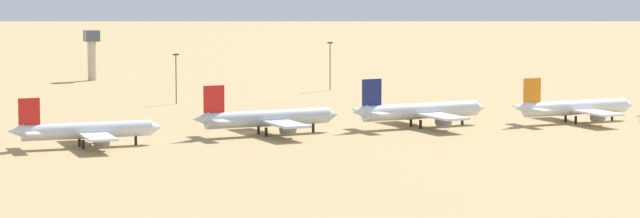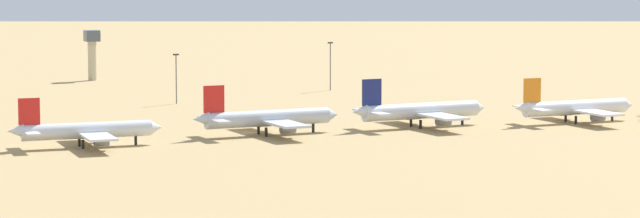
{
  "view_description": "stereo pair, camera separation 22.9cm",
  "coord_description": "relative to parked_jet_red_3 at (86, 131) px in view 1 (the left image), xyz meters",
  "views": [
    {
      "loc": [
        -121.82,
        -327.41,
        43.79
      ],
      "look_at": [
        16.6,
        -6.9,
        6.0
      ],
      "focal_mm": 76.76,
      "sensor_mm": 36.0,
      "label": 1
    },
    {
      "loc": [
        -121.61,
        -327.5,
        43.79
      ],
      "look_at": [
        16.6,
        -6.9,
        6.0
      ],
      "focal_mm": 76.76,
      "sensor_mm": 36.0,
      "label": 2
    }
  ],
  "objects": [
    {
      "name": "light_pole_mid",
      "position": [
        49.59,
        87.09,
        4.96
      ],
      "size": [
        1.8,
        0.5,
        15.49
      ],
      "color": "#59595E",
      "rests_on": "ground"
    },
    {
      "name": "parked_jet_navy_5",
      "position": [
        90.51,
        3.3,
        0.41
      ],
      "size": [
        40.65,
        34.16,
        13.44
      ],
      "rotation": [
        0.0,
        0.0,
        0.05
      ],
      "color": "silver",
      "rests_on": "ground"
    },
    {
      "name": "light_pole_east",
      "position": [
        110.98,
        108.56,
        5.48
      ],
      "size": [
        1.8,
        0.5,
        16.5
      ],
      "color": "#59595E",
      "rests_on": "ground"
    },
    {
      "name": "parked_jet_red_4",
      "position": [
        47.5,
        4.36,
        0.32
      ],
      "size": [
        39.85,
        33.42,
        13.18
      ],
      "rotation": [
        0.0,
        0.0,
        0.03
      ],
      "color": "silver",
      "rests_on": "ground"
    },
    {
      "name": "parked_jet_red_3",
      "position": [
        0.0,
        0.0,
        0.0
      ],
      "size": [
        36.89,
        30.99,
        12.19
      ],
      "rotation": [
        0.0,
        0.0,
        -0.05
      ],
      "color": "silver",
      "rests_on": "ground"
    },
    {
      "name": "ground",
      "position": [
        45.8,
        11.61,
        -4.0
      ],
      "size": [
        4000.0,
        4000.0,
        0.0
      ],
      "primitive_type": "plane",
      "color": "tan"
    },
    {
      "name": "parked_jet_orange_6",
      "position": [
        134.02,
        -4.08,
        0.17
      ],
      "size": [
        38.41,
        32.14,
        12.72
      ],
      "rotation": [
        0.0,
        0.0,
        0.01
      ],
      "color": "white",
      "rests_on": "ground"
    },
    {
      "name": "control_tower",
      "position": [
        46.1,
        179.37,
        7.17
      ],
      "size": [
        5.2,
        5.2,
        18.5
      ],
      "color": "#C6B793",
      "rests_on": "ground"
    }
  ]
}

